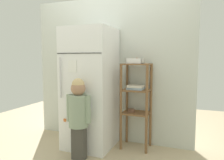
# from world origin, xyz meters

# --- Properties ---
(ground_plane) EXTENTS (6.00, 6.00, 0.00)m
(ground_plane) POSITION_xyz_m (0.00, 0.00, 0.00)
(ground_plane) COLOR tan
(kitchen_wall_back) EXTENTS (2.54, 0.03, 2.20)m
(kitchen_wall_back) POSITION_xyz_m (0.00, 0.37, 1.10)
(kitchen_wall_back) COLOR silver
(kitchen_wall_back) RESTS_ON ground
(refrigerator) EXTENTS (0.66, 0.68, 1.70)m
(refrigerator) POSITION_xyz_m (-0.16, 0.02, 0.85)
(refrigerator) COLOR white
(refrigerator) RESTS_ON ground
(child_standing) EXTENTS (0.33, 0.25, 1.04)m
(child_standing) POSITION_xyz_m (-0.10, -0.42, 0.63)
(child_standing) COLOR #45423C
(child_standing) RESTS_ON ground
(pantry_shelf_unit) EXTENTS (0.40, 0.32, 1.21)m
(pantry_shelf_unit) POSITION_xyz_m (0.47, 0.18, 0.74)
(pantry_shelf_unit) COLOR brown
(pantry_shelf_unit) RESTS_ON ground
(fruit_bin) EXTENTS (0.21, 0.17, 0.08)m
(fruit_bin) POSITION_xyz_m (0.46, 0.17, 1.24)
(fruit_bin) COLOR white
(fruit_bin) RESTS_ON pantry_shelf_unit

